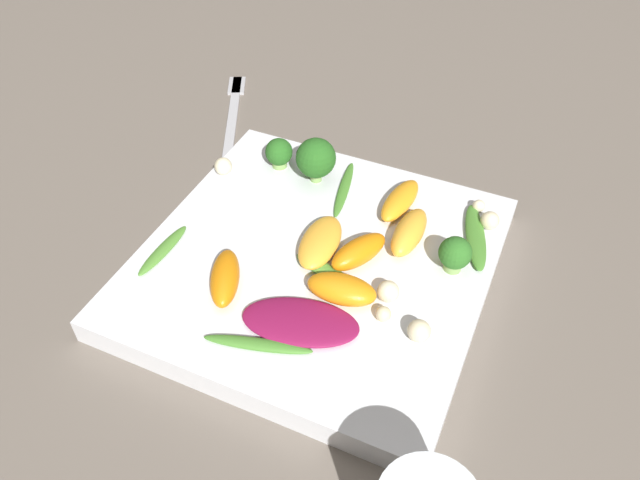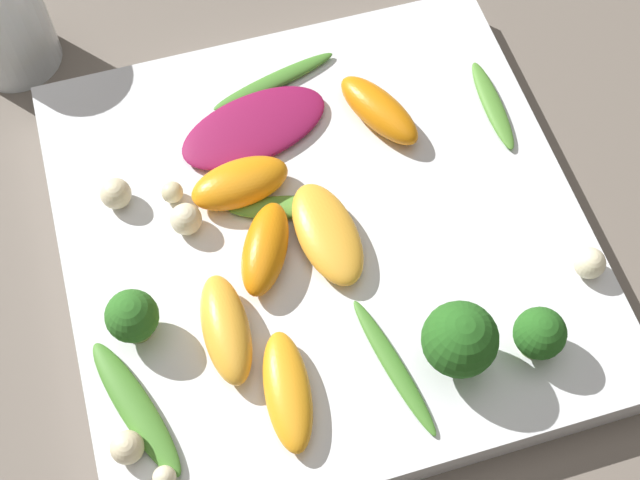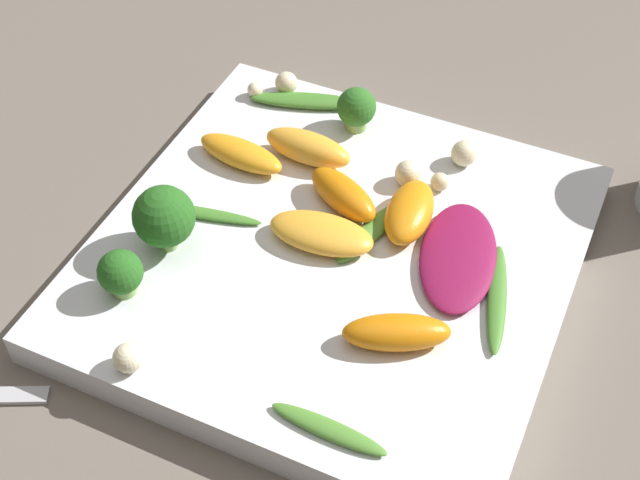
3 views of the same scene
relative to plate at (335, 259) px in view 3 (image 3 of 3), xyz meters
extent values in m
plane|color=#6B6056|center=(0.00, 0.00, -0.01)|extent=(2.40, 2.40, 0.00)
cube|color=white|center=(0.00, 0.00, 0.00)|extent=(0.30, 0.30, 0.02)
ellipsoid|color=maroon|center=(-0.02, 0.08, 0.02)|extent=(0.10, 0.07, 0.01)
ellipsoid|color=#FCAD33|center=(0.00, -0.01, 0.02)|extent=(0.04, 0.07, 0.02)
ellipsoid|color=orange|center=(0.05, 0.06, 0.02)|extent=(0.05, 0.07, 0.02)
ellipsoid|color=orange|center=(-0.05, -0.09, 0.02)|extent=(0.03, 0.07, 0.02)
ellipsoid|color=orange|center=(-0.04, 0.04, 0.02)|extent=(0.06, 0.04, 0.02)
ellipsoid|color=#FCAD33|center=(-0.07, -0.05, 0.02)|extent=(0.03, 0.07, 0.02)
ellipsoid|color=orange|center=(-0.04, -0.01, 0.02)|extent=(0.05, 0.06, 0.02)
cylinder|color=#84AD5B|center=(0.09, -0.10, 0.02)|extent=(0.02, 0.02, 0.01)
sphere|color=#26601E|center=(0.09, -0.10, 0.03)|extent=(0.03, 0.03, 0.03)
cylinder|color=#84AD5B|center=(-0.12, -0.03, 0.02)|extent=(0.02, 0.02, 0.01)
sphere|color=#2D6B23|center=(-0.12, -0.03, 0.03)|extent=(0.03, 0.03, 0.03)
cylinder|color=#84AD5B|center=(0.04, -0.10, 0.02)|extent=(0.01, 0.01, 0.02)
sphere|color=#26601E|center=(0.04, -0.10, 0.04)|extent=(0.04, 0.04, 0.04)
ellipsoid|color=#47842D|center=(0.00, 0.11, 0.02)|extent=(0.09, 0.03, 0.01)
ellipsoid|color=#518E33|center=(-0.02, 0.02, 0.02)|extent=(0.07, 0.03, 0.01)
ellipsoid|color=#47842D|center=(-0.12, -0.08, 0.02)|extent=(0.04, 0.09, 0.01)
ellipsoid|color=#518E33|center=(0.13, 0.05, 0.02)|extent=(0.01, 0.07, 0.01)
ellipsoid|color=#47842D|center=(0.01, -0.09, 0.01)|extent=(0.03, 0.09, 0.00)
sphere|color=beige|center=(-0.13, -0.10, 0.02)|extent=(0.02, 0.02, 0.02)
sphere|color=beige|center=(-0.08, 0.04, 0.02)|extent=(0.01, 0.01, 0.01)
sphere|color=beige|center=(-0.11, 0.05, 0.02)|extent=(0.02, 0.02, 0.02)
sphere|color=beige|center=(-0.12, -0.12, 0.02)|extent=(0.01, 0.01, 0.01)
sphere|color=beige|center=(-0.08, 0.02, 0.02)|extent=(0.02, 0.02, 0.02)
sphere|color=beige|center=(0.14, -0.07, 0.02)|extent=(0.02, 0.02, 0.02)
camera|label=1|loc=(-0.16, 0.35, 0.41)|focal=35.00mm
camera|label=2|loc=(-0.07, -0.24, 0.46)|focal=50.00mm
camera|label=3|loc=(0.36, 0.15, 0.44)|focal=50.00mm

